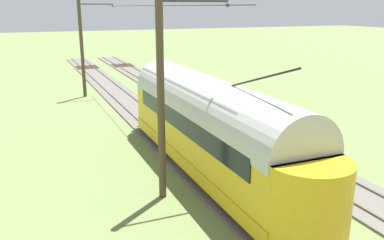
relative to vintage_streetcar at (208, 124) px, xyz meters
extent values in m
plane|color=olive|center=(-2.18, -4.10, -2.25)|extent=(220.00, 220.00, 0.00)
cube|color=#666059|center=(-4.35, -4.10, -2.20)|extent=(2.80, 80.00, 0.10)
cube|color=#59544C|center=(-3.63, -4.10, -2.11)|extent=(0.07, 80.00, 0.08)
cube|color=#59544C|center=(-5.07, -4.10, -2.11)|extent=(0.07, 80.00, 0.08)
cube|color=#47331E|center=(-4.35, -36.10, -2.15)|extent=(2.50, 0.24, 0.08)
cube|color=#47331E|center=(-4.35, -35.45, -2.15)|extent=(2.50, 0.24, 0.08)
cube|color=#47331E|center=(-4.35, -34.80, -2.15)|extent=(2.50, 0.24, 0.08)
cube|color=#47331E|center=(-4.35, -34.15, -2.15)|extent=(2.50, 0.24, 0.08)
cube|color=#47331E|center=(-4.35, -33.50, -2.15)|extent=(2.50, 0.24, 0.08)
cube|color=#666059|center=(0.00, -4.10, -2.20)|extent=(2.80, 80.00, 0.10)
cube|color=#59544C|center=(0.72, -4.10, -2.11)|extent=(0.07, 80.00, 0.08)
cube|color=#59544C|center=(-0.72, -4.10, -2.11)|extent=(0.07, 80.00, 0.08)
cube|color=#47331E|center=(0.00, -36.10, -2.15)|extent=(2.50, 0.24, 0.08)
cube|color=#47331E|center=(0.00, -35.45, -2.15)|extent=(2.50, 0.24, 0.08)
cube|color=#47331E|center=(0.00, -34.80, -2.15)|extent=(2.50, 0.24, 0.08)
cube|color=#47331E|center=(0.00, -34.15, -2.15)|extent=(2.50, 0.24, 0.08)
cube|color=#47331E|center=(0.00, -33.50, -2.15)|extent=(2.50, 0.24, 0.08)
cube|color=gold|center=(0.00, 0.01, -1.55)|extent=(2.65, 13.66, 0.55)
cube|color=gold|center=(0.00, 0.01, -0.80)|extent=(2.55, 13.66, 0.95)
cube|color=gold|center=(0.00, 0.01, 0.20)|extent=(2.55, 13.66, 1.05)
cylinder|color=#B7B7B2|center=(0.00, 0.01, 0.73)|extent=(2.65, 13.39, 2.65)
cylinder|color=gold|center=(0.00, -6.77, -0.55)|extent=(2.55, 2.55, 2.55)
cylinder|color=gold|center=(0.00, 6.79, -0.55)|extent=(2.55, 2.55, 2.55)
cube|color=black|center=(0.00, -7.91, 0.46)|extent=(1.63, 0.08, 0.36)
cube|color=black|center=(0.00, -7.95, 0.15)|extent=(1.73, 0.06, 0.80)
cube|color=black|center=(-1.29, 0.01, 0.20)|extent=(0.04, 11.47, 0.80)
cube|color=black|center=(1.29, 0.01, 0.20)|extent=(0.04, 11.47, 0.80)
cylinder|color=silver|center=(0.00, -8.03, -0.80)|extent=(0.24, 0.06, 0.24)
cube|color=gray|center=(0.00, -7.97, -1.72)|extent=(1.94, 0.12, 0.20)
cylinder|color=black|center=(0.00, 4.07, 2.66)|extent=(0.07, 4.05, 1.27)
cylinder|color=black|center=(-0.72, -4.36, -1.69)|extent=(0.10, 0.76, 0.76)
cylinder|color=black|center=(0.72, -4.36, -1.69)|extent=(0.10, 0.76, 0.76)
cylinder|color=black|center=(-0.72, 4.38, -1.69)|extent=(0.10, 0.76, 0.76)
cylinder|color=black|center=(0.72, 4.38, -1.69)|extent=(0.10, 0.76, 0.76)
cylinder|color=#4C3D28|center=(2.67, -18.48, 1.64)|extent=(0.28, 0.28, 7.79)
cylinder|color=#2D2D2D|center=(1.33, -18.48, 5.14)|extent=(2.67, 0.10, 0.10)
sphere|color=#334733|center=(0.00, -18.48, 4.99)|extent=(0.16, 0.16, 0.16)
cylinder|color=#4C3D28|center=(2.67, 1.55, 1.64)|extent=(0.28, 0.28, 7.79)
cylinder|color=#2D2D2D|center=(1.33, 1.55, 5.14)|extent=(2.67, 0.10, 0.10)
sphere|color=#334733|center=(0.00, 1.55, 4.99)|extent=(0.16, 0.16, 0.16)
cylinder|color=black|center=(0.00, -8.46, 4.99)|extent=(0.03, 24.03, 0.03)
cylinder|color=black|center=(1.33, -18.48, 5.14)|extent=(2.67, 0.02, 0.02)
camera|label=1|loc=(7.25, 15.47, 4.94)|focal=38.11mm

